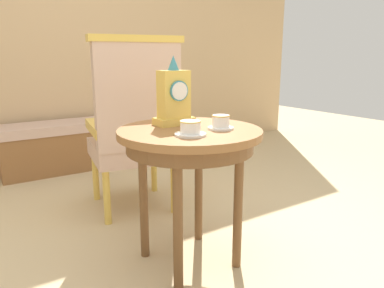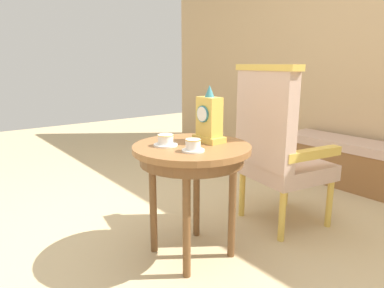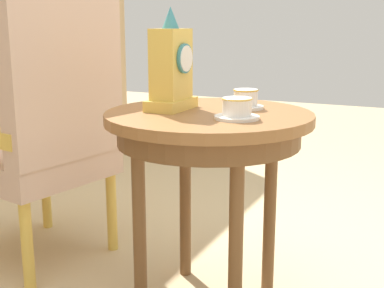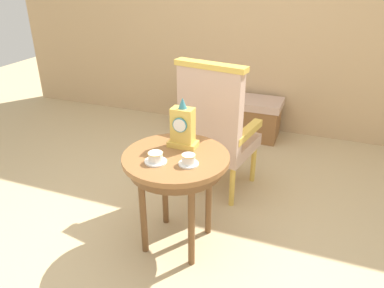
{
  "view_description": "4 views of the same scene",
  "coord_description": "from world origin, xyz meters",
  "px_view_note": "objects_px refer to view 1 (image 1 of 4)",
  "views": [
    {
      "loc": [
        -0.83,
        -1.42,
        1.02
      ],
      "look_at": [
        0.12,
        0.02,
        0.61
      ],
      "focal_mm": 34.31,
      "sensor_mm": 36.0,
      "label": 1
    },
    {
      "loc": [
        1.61,
        -1.18,
        1.14
      ],
      "look_at": [
        0.06,
        0.02,
        0.69
      ],
      "focal_mm": 32.25,
      "sensor_mm": 36.0,
      "label": 2
    },
    {
      "loc": [
        -1.44,
        -0.68,
        0.97
      ],
      "look_at": [
        0.18,
        0.1,
        0.55
      ],
      "focal_mm": 48.73,
      "sensor_mm": 36.0,
      "label": 3
    },
    {
      "loc": [
        0.92,
        -1.89,
        1.77
      ],
      "look_at": [
        0.17,
        0.07,
        0.75
      ],
      "focal_mm": 34.54,
      "sensor_mm": 36.0,
      "label": 4
    }
  ],
  "objects_px": {
    "teacup_left": "(190,129)",
    "side_table": "(189,146)",
    "teacup_right": "(221,123)",
    "mantel_clock": "(174,98)",
    "window_bench": "(61,146)",
    "armchair": "(135,125)"
  },
  "relations": [
    {
      "from": "teacup_left",
      "to": "side_table",
      "type": "bearing_deg",
      "value": 58.82
    },
    {
      "from": "teacup_right",
      "to": "mantel_clock",
      "type": "xyz_separation_m",
      "value": [
        -0.12,
        0.22,
        0.1
      ]
    },
    {
      "from": "mantel_clock",
      "to": "window_bench",
      "type": "distance_m",
      "value": 1.92
    },
    {
      "from": "teacup_left",
      "to": "mantel_clock",
      "type": "xyz_separation_m",
      "value": [
        0.07,
        0.26,
        0.11
      ]
    },
    {
      "from": "side_table",
      "to": "armchair",
      "type": "xyz_separation_m",
      "value": [
        0.04,
        0.71,
        -0.01
      ]
    },
    {
      "from": "teacup_left",
      "to": "mantel_clock",
      "type": "relative_size",
      "value": 0.41
    },
    {
      "from": "teacup_right",
      "to": "armchair",
      "type": "distance_m",
      "value": 0.81
    },
    {
      "from": "teacup_right",
      "to": "mantel_clock",
      "type": "height_order",
      "value": "mantel_clock"
    },
    {
      "from": "mantel_clock",
      "to": "armchair",
      "type": "height_order",
      "value": "armchair"
    },
    {
      "from": "teacup_right",
      "to": "armchair",
      "type": "height_order",
      "value": "armchair"
    },
    {
      "from": "side_table",
      "to": "armchair",
      "type": "height_order",
      "value": "armchair"
    },
    {
      "from": "teacup_right",
      "to": "armchair",
      "type": "xyz_separation_m",
      "value": [
        -0.08,
        0.8,
        -0.13
      ]
    },
    {
      "from": "teacup_left",
      "to": "window_bench",
      "type": "xyz_separation_m",
      "value": [
        -0.06,
        2.08,
        -0.5
      ]
    },
    {
      "from": "side_table",
      "to": "teacup_right",
      "type": "bearing_deg",
      "value": -35.81
    },
    {
      "from": "mantel_clock",
      "to": "teacup_right",
      "type": "bearing_deg",
      "value": -60.19
    },
    {
      "from": "window_bench",
      "to": "teacup_right",
      "type": "bearing_deg",
      "value": -82.74
    },
    {
      "from": "side_table",
      "to": "window_bench",
      "type": "distance_m",
      "value": 1.99
    },
    {
      "from": "armchair",
      "to": "mantel_clock",
      "type": "bearing_deg",
      "value": -94.59
    },
    {
      "from": "teacup_left",
      "to": "window_bench",
      "type": "distance_m",
      "value": 2.14
    },
    {
      "from": "side_table",
      "to": "mantel_clock",
      "type": "relative_size",
      "value": 2.05
    },
    {
      "from": "teacup_left",
      "to": "mantel_clock",
      "type": "distance_m",
      "value": 0.29
    },
    {
      "from": "teacup_left",
      "to": "armchair",
      "type": "bearing_deg",
      "value": 81.94
    }
  ]
}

